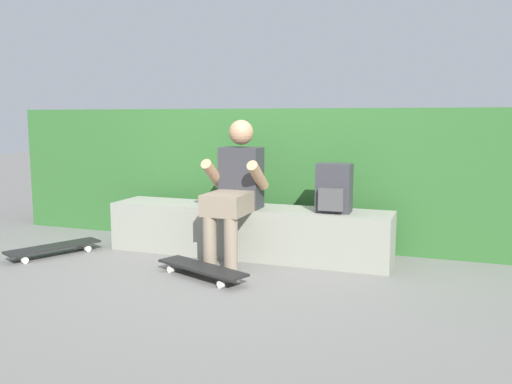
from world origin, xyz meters
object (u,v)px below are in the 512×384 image
at_px(person_skater, 235,187).
at_px(skateboard_beside_bench, 54,247).
at_px(bench_main, 247,231).
at_px(backpack_on_bench, 334,189).
at_px(skateboard_near_person, 202,268).

bearing_deg(person_skater, skateboard_beside_bench, -165.99).
height_order(bench_main, backpack_on_bench, backpack_on_bench).
bearing_deg(backpack_on_bench, person_skater, -165.46).
xyz_separation_m(bench_main, skateboard_near_person, (-0.08, -0.75, -0.14)).
xyz_separation_m(bench_main, person_skater, (-0.03, -0.21, 0.42)).
distance_m(bench_main, backpack_on_bench, 0.86).
bearing_deg(bench_main, skateboard_beside_bench, -159.19).
bearing_deg(skateboard_near_person, backpack_on_bench, 41.59).
bearing_deg(skateboard_beside_bench, bench_main, 20.81).
bearing_deg(person_skater, bench_main, 82.65).
relative_size(bench_main, backpack_on_bench, 6.21).
distance_m(bench_main, skateboard_near_person, 0.77).
height_order(bench_main, skateboard_beside_bench, bench_main).
relative_size(bench_main, skateboard_beside_bench, 3.08).
distance_m(bench_main, person_skater, 0.47).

